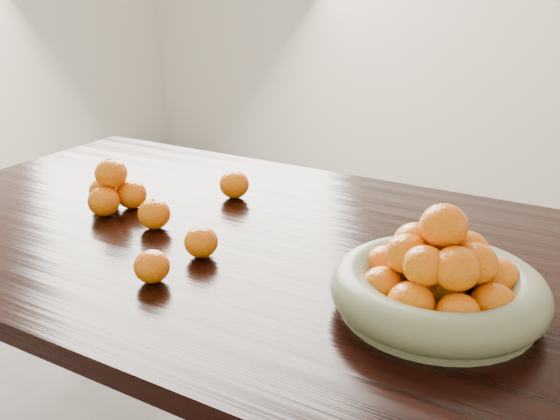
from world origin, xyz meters
The scene contains 7 objects.
dining_table centered at (0.00, 0.00, 0.66)m, with size 2.00×1.00×0.75m.
fruit_bowl centered at (0.32, -0.11, 0.80)m, with size 0.35×0.35×0.19m.
orange_pyramid centered at (-0.49, -0.03, 0.80)m, with size 0.14×0.14×0.12m.
loose_orange_0 centered at (-0.33, -0.07, 0.78)m, with size 0.07×0.07×0.07m, color orange.
loose_orange_1 centered at (-0.16, -0.27, 0.78)m, with size 0.07×0.07×0.06m, color orange.
loose_orange_2 centered at (-0.15, -0.14, 0.78)m, with size 0.07×0.07×0.06m, color orange.
loose_orange_3 centered at (-0.29, 0.18, 0.78)m, with size 0.07×0.07×0.07m, color orange.
Camera 1 is at (0.55, -1.03, 1.27)m, focal length 40.00 mm.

